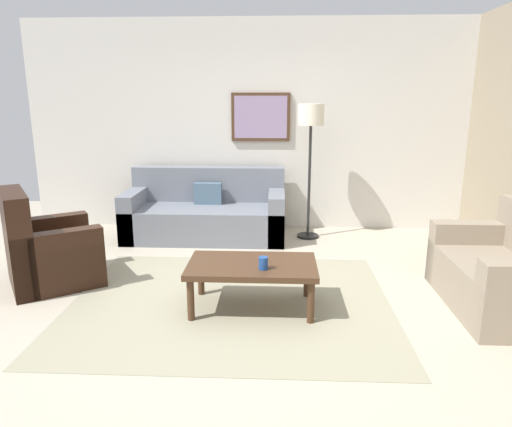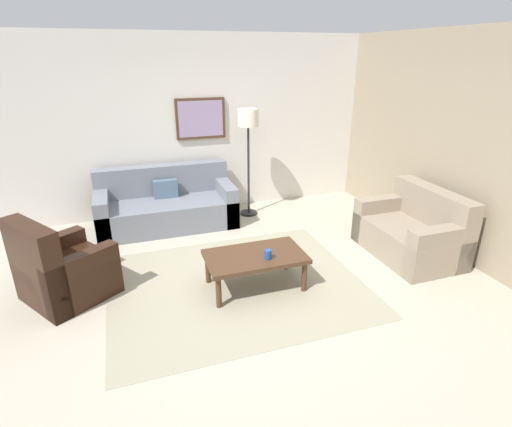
# 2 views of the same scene
# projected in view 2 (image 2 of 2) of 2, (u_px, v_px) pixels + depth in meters

# --- Properties ---
(ground_plane) EXTENTS (8.00, 8.00, 0.00)m
(ground_plane) POSITION_uv_depth(u_px,v_px,m) (236.00, 285.00, 4.62)
(ground_plane) COLOR #B2A893
(rear_partition) EXTENTS (6.00, 0.12, 2.80)m
(rear_partition) POSITION_uv_depth(u_px,v_px,m) (189.00, 127.00, 6.38)
(rear_partition) COLOR silver
(rear_partition) RESTS_ON ground_plane
(stone_feature_panel) EXTENTS (0.12, 5.20, 2.80)m
(stone_feature_panel) POSITION_uv_depth(u_px,v_px,m) (464.00, 147.00, 4.99)
(stone_feature_panel) COLOR gray
(stone_feature_panel) RESTS_ON ground_plane
(area_rug) EXTENTS (2.84, 2.34, 0.01)m
(area_rug) POSITION_uv_depth(u_px,v_px,m) (236.00, 284.00, 4.62)
(area_rug) COLOR gray
(area_rug) RESTS_ON ground_plane
(couch_main) EXTENTS (2.04, 0.94, 0.88)m
(couch_main) POSITION_uv_depth(u_px,v_px,m) (166.00, 206.00, 6.18)
(couch_main) COLOR slate
(couch_main) RESTS_ON ground_plane
(couch_loveseat) EXTENTS (0.88, 1.32, 0.88)m
(couch_loveseat) POSITION_uv_depth(u_px,v_px,m) (414.00, 233.00, 5.24)
(couch_loveseat) COLOR gray
(couch_loveseat) RESTS_ON ground_plane
(armchair_leather) EXTENTS (1.11, 1.11, 0.95)m
(armchair_leather) POSITION_uv_depth(u_px,v_px,m) (61.00, 273.00, 4.26)
(armchair_leather) COLOR black
(armchair_leather) RESTS_ON ground_plane
(coffee_table) EXTENTS (1.10, 0.64, 0.41)m
(coffee_table) POSITION_uv_depth(u_px,v_px,m) (255.00, 259.00, 4.45)
(coffee_table) COLOR #472D1C
(coffee_table) RESTS_ON ground_plane
(cup) EXTENTS (0.08, 0.08, 0.10)m
(cup) POSITION_uv_depth(u_px,v_px,m) (268.00, 254.00, 4.33)
(cup) COLOR #1E478C
(cup) RESTS_ON coffee_table
(lamp_standing) EXTENTS (0.32, 0.32, 1.71)m
(lamp_standing) POSITION_uv_depth(u_px,v_px,m) (248.00, 129.00, 6.13)
(lamp_standing) COLOR black
(lamp_standing) RESTS_ON ground_plane
(framed_artwork) EXTENTS (0.79, 0.04, 0.64)m
(framed_artwork) POSITION_uv_depth(u_px,v_px,m) (201.00, 119.00, 6.30)
(framed_artwork) COLOR #472D1C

